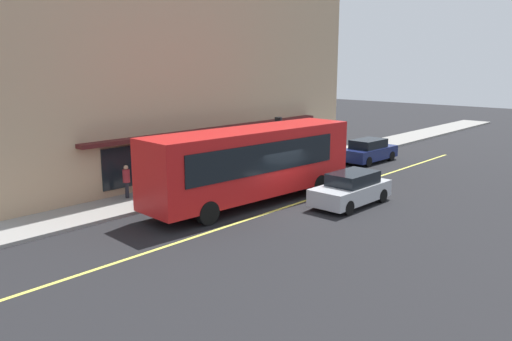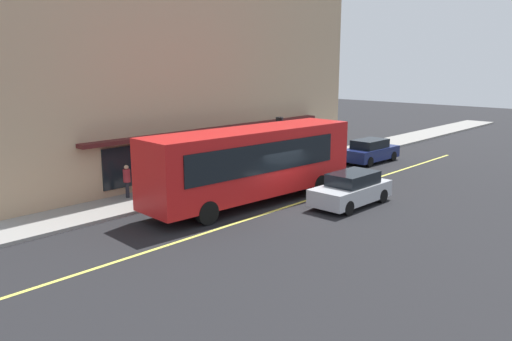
# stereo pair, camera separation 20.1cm
# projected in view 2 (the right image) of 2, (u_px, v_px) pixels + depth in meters

# --- Properties ---
(ground) EXTENTS (120.00, 120.00, 0.00)m
(ground) POSITION_uv_depth(u_px,v_px,m) (287.00, 207.00, 23.49)
(ground) COLOR black
(sidewalk) EXTENTS (80.00, 2.87, 0.15)m
(sidewalk) POSITION_uv_depth(u_px,v_px,m) (206.00, 186.00, 27.13)
(sidewalk) COLOR gray
(sidewalk) RESTS_ON ground
(lane_centre_stripe) EXTENTS (36.00, 0.16, 0.01)m
(lane_centre_stripe) POSITION_uv_depth(u_px,v_px,m) (287.00, 207.00, 23.48)
(lane_centre_stripe) COLOR #D8D14C
(lane_centre_stripe) RESTS_ON ground
(storefront_building) EXTENTS (24.47, 10.95, 12.99)m
(storefront_building) POSITION_uv_depth(u_px,v_px,m) (158.00, 62.00, 31.74)
(storefront_building) COLOR tan
(storefront_building) RESTS_ON ground
(bus) EXTENTS (11.28, 3.28, 3.50)m
(bus) POSITION_uv_depth(u_px,v_px,m) (252.00, 161.00, 23.69)
(bus) COLOR red
(bus) RESTS_ON ground
(traffic_light) EXTENTS (0.30, 0.52, 3.20)m
(traffic_light) POSITION_uv_depth(u_px,v_px,m) (280.00, 131.00, 29.84)
(traffic_light) COLOR #2D2D33
(traffic_light) RESTS_ON sidewalk
(car_navy) EXTENTS (4.36, 1.98, 1.52)m
(car_navy) POSITION_uv_depth(u_px,v_px,m) (370.00, 151.00, 33.73)
(car_navy) COLOR navy
(car_navy) RESTS_ON ground
(car_silver) EXTENTS (4.34, 1.94, 1.52)m
(car_silver) POSITION_uv_depth(u_px,v_px,m) (351.00, 189.00, 23.63)
(car_silver) COLOR #B7BABF
(car_silver) RESTS_ON ground
(pedestrian_waiting) EXTENTS (0.34, 0.34, 1.71)m
(pedestrian_waiting) POSITION_uv_depth(u_px,v_px,m) (246.00, 155.00, 29.76)
(pedestrian_waiting) COLOR black
(pedestrian_waiting) RESTS_ON sidewalk
(pedestrian_near_storefront) EXTENTS (0.34, 0.34, 1.69)m
(pedestrian_near_storefront) POSITION_uv_depth(u_px,v_px,m) (151.00, 173.00, 25.14)
(pedestrian_near_storefront) COLOR black
(pedestrian_near_storefront) RESTS_ON sidewalk
(pedestrian_mid_block) EXTENTS (0.34, 0.34, 1.59)m
(pedestrian_mid_block) POSITION_uv_depth(u_px,v_px,m) (127.00, 178.00, 24.28)
(pedestrian_mid_block) COLOR black
(pedestrian_mid_block) RESTS_ON sidewalk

